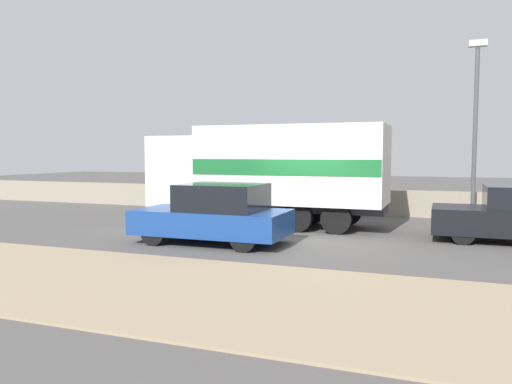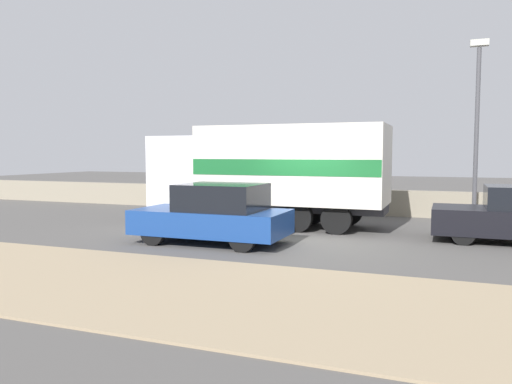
# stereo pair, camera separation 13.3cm
# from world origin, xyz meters

# --- Properties ---
(ground_plane) EXTENTS (80.00, 80.00, 0.00)m
(ground_plane) POSITION_xyz_m (0.00, 0.00, 0.00)
(ground_plane) COLOR #514F4C
(dirt_shoulder_foreground) EXTENTS (60.00, 4.40, 0.04)m
(dirt_shoulder_foreground) POSITION_xyz_m (0.00, -5.60, 0.02)
(dirt_shoulder_foreground) COLOR #9E896B
(dirt_shoulder_foreground) RESTS_ON ground_plane
(stone_wall_backdrop) EXTENTS (60.00, 0.35, 0.97)m
(stone_wall_backdrop) POSITION_xyz_m (0.00, 6.16, 0.48)
(stone_wall_backdrop) COLOR gray
(stone_wall_backdrop) RESTS_ON ground_plane
(street_lamp) EXTENTS (0.56, 0.28, 6.01)m
(street_lamp) POSITION_xyz_m (4.68, 5.04, 3.54)
(street_lamp) COLOR #4C4C51
(street_lamp) RESTS_ON ground_plane
(box_truck) EXTENTS (7.63, 2.50, 3.19)m
(box_truck) POSITION_xyz_m (-1.45, 2.16, 1.83)
(box_truck) COLOR silver
(box_truck) RESTS_ON ground_plane
(car_hatchback) EXTENTS (3.96, 1.90, 1.55)m
(car_hatchback) POSITION_xyz_m (-1.79, -1.35, 0.76)
(car_hatchback) COLOR navy
(car_hatchback) RESTS_ON ground_plane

